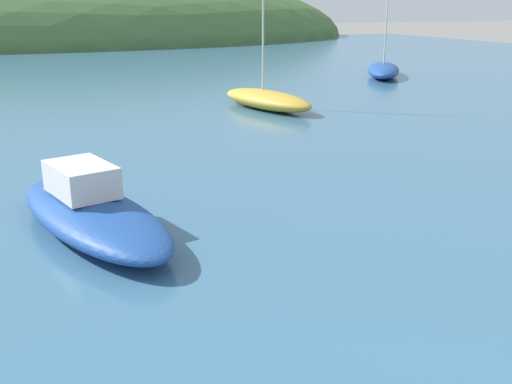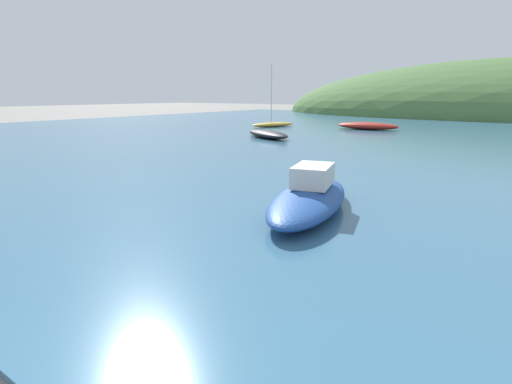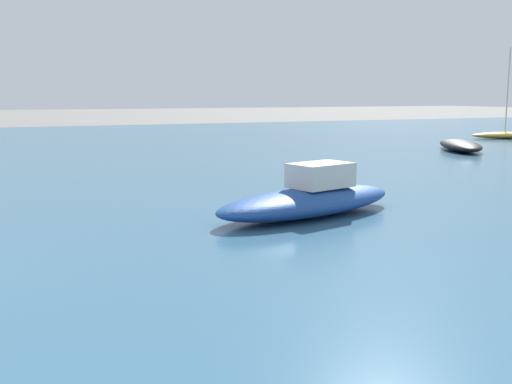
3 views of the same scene
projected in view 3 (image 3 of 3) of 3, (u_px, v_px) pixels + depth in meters
The scene contains 3 objects.
boat_blue_hull at pixel (508, 135), 33.80m from camera, with size 2.54×4.36×5.05m.
boat_nearest_quay at pixel (310, 199), 12.34m from camera, with size 2.68×4.81×1.06m.
boat_white_sailboat at pixel (460, 145), 26.58m from camera, with size 4.64×3.44×0.47m.
Camera 3 is at (9.32, 2.96, 2.57)m, focal length 42.00 mm.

